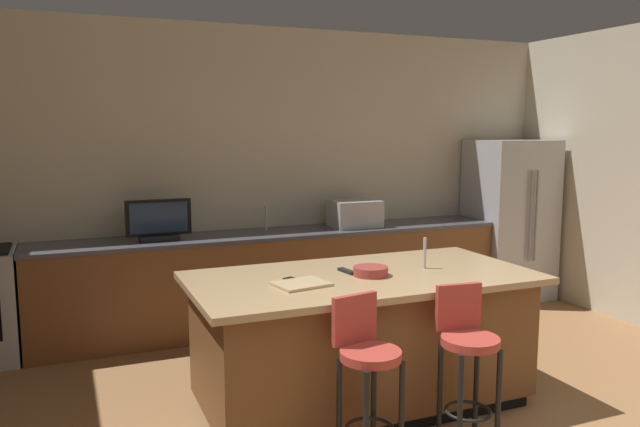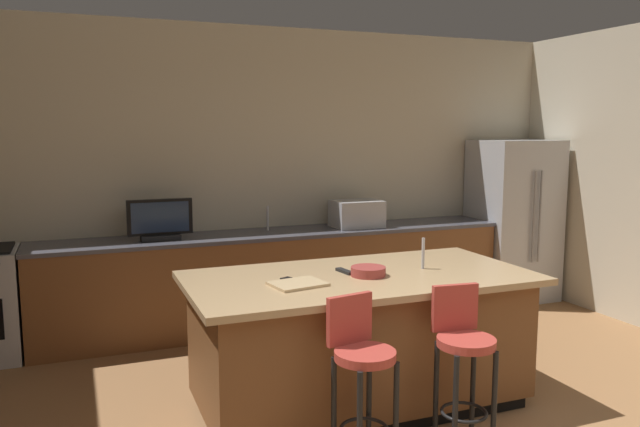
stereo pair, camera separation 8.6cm
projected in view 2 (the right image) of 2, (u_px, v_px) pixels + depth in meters
wall_back at (274, 174)px, 6.26m from camera, size 6.73×0.12×2.87m
counter_back at (281, 278)px, 6.03m from camera, size 4.53×0.62×0.91m
kitchen_island at (359, 339)px, 4.25m from camera, size 2.32×1.17×0.92m
refrigerator at (513, 220)px, 6.91m from camera, size 0.84×0.74×1.77m
microwave at (357, 214)px, 6.24m from camera, size 0.48×0.36×0.27m
tv_monitor at (160, 221)px, 5.48m from camera, size 0.56×0.16×0.37m
sink_faucet_back at (268, 218)px, 6.00m from camera, size 0.02×0.02×0.24m
sink_faucet_island at (423, 253)px, 4.35m from camera, size 0.02×0.02×0.22m
bar_stool_left at (361, 368)px, 3.43m from camera, size 0.34×0.36×0.97m
bar_stool_right at (463, 354)px, 3.64m from camera, size 0.34×0.35×0.98m
fruit_bowl at (368, 271)px, 4.15m from camera, size 0.23×0.23×0.06m
cell_phone at (292, 280)px, 4.03m from camera, size 0.13×0.17×0.01m
tv_remote at (345, 271)px, 4.24m from camera, size 0.07×0.17×0.02m
cutting_board at (298, 284)px, 3.90m from camera, size 0.36×0.31×0.02m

